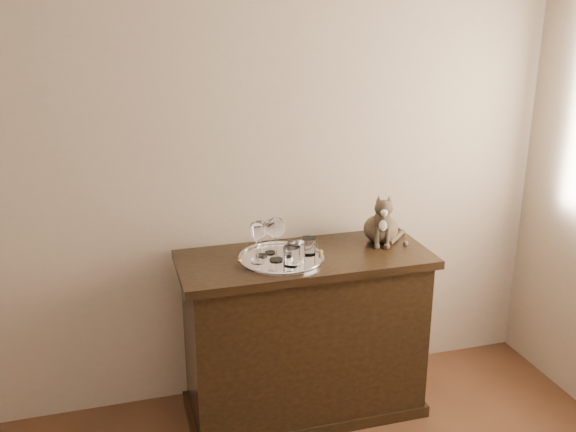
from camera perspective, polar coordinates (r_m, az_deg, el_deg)
name	(u,v)px	position (r m, az deg, el deg)	size (l,w,h in m)	color
wall_back	(164,146)	(3.07, -11.00, 6.15)	(4.00, 0.10, 2.70)	#BDA78E
sideboard	(304,335)	(3.22, 1.45, -10.57)	(1.20, 0.50, 0.85)	black
tray	(281,259)	(2.98, -0.61, -3.86)	(0.40, 0.40, 0.01)	white
wine_glass_a	(261,238)	(2.98, -2.41, -2.00)	(0.07, 0.07, 0.18)	silver
wine_glass_b	(270,236)	(3.01, -1.57, -1.80)	(0.06, 0.06, 0.17)	white
wine_glass_c	(257,241)	(2.91, -2.75, -2.27)	(0.07, 0.07, 0.20)	white
wine_glass_d	(276,239)	(2.92, -1.05, -2.04)	(0.08, 0.08, 0.21)	silver
tumbler_a	(296,252)	(2.93, 0.75, -3.23)	(0.08, 0.08, 0.09)	silver
tumbler_b	(292,256)	(2.89, 0.32, -3.59)	(0.08, 0.08, 0.09)	white
tumbler_c	(308,246)	(3.01, 1.79, -2.71)	(0.07, 0.07, 0.08)	white
cat	(381,216)	(3.20, 8.30, -0.01)	(0.26, 0.25, 0.26)	brown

